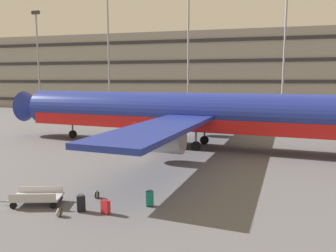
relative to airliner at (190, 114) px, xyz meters
name	(u,v)px	position (x,y,z in m)	size (l,w,h in m)	color
ground_plane	(148,145)	(-4.54, -0.08, -3.35)	(600.00, 600.00, 0.00)	#5B5B60
terminal_structure	(206,72)	(-4.54, 48.24, 5.40)	(127.41, 19.47, 17.50)	gray
airliner	(190,114)	(0.00, 0.00, 0.00)	(43.50, 35.30, 11.40)	navy
light_mast_far_left	(38,54)	(-39.20, 30.88, 9.13)	(1.80, 0.50, 21.59)	gray
light_mast_left	(108,45)	(-22.56, 30.88, 10.69)	(1.80, 0.50, 24.63)	gray
light_mast_center_left	(188,45)	(-5.87, 30.88, 10.20)	(1.80, 0.50, 23.66)	gray
light_mast_center_right	(285,46)	(11.79, 30.88, 9.64)	(1.80, 0.50, 22.59)	gray
suitcase_orange	(106,207)	(-1.25, -17.72, -2.98)	(0.52, 0.38, 0.85)	#B21E23
suitcase_laid_flat	(81,203)	(-2.59, -17.78, -2.91)	(0.47, 0.41, 0.97)	black
suitcase_black	(150,198)	(0.62, -16.23, -2.92)	(0.46, 0.37, 0.93)	#147266
backpack_red	(59,212)	(-3.38, -18.58, -3.15)	(0.37, 0.42, 0.47)	gray
backpack_small	(97,194)	(-2.70, -15.79, -3.14)	(0.42, 0.41, 0.48)	gray
baggage_cart	(37,197)	(-5.40, -17.49, -2.93)	(3.36, 1.94, 0.82)	#B7B7BC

